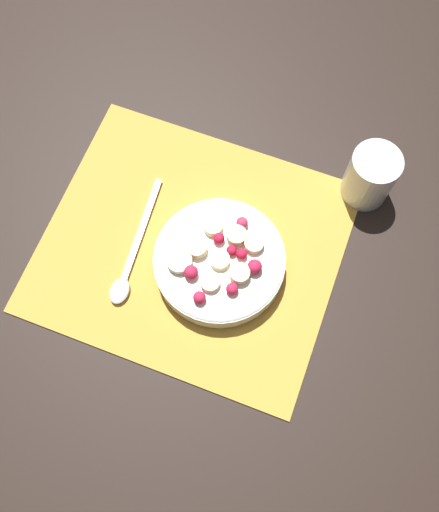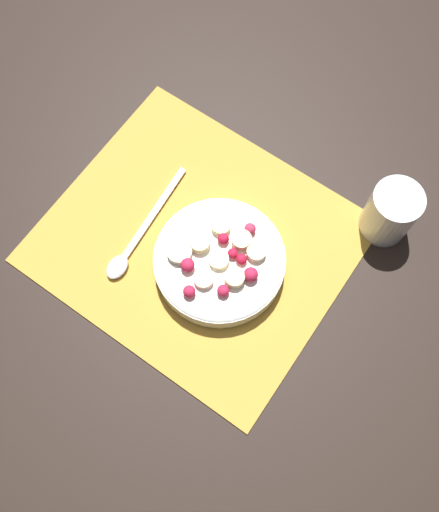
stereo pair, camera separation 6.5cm
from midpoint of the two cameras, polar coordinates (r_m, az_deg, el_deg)
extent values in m
plane|color=black|center=(0.83, -5.05, 0.59)|extent=(3.00, 3.00, 0.00)
cube|color=gold|center=(0.83, -5.07, 0.67)|extent=(0.42, 0.36, 0.01)
cylinder|color=silver|center=(0.80, -2.32, -0.87)|extent=(0.18, 0.18, 0.03)
torus|color=silver|center=(0.79, -2.36, -0.60)|extent=(0.18, 0.18, 0.01)
cylinder|color=white|center=(0.78, -2.37, -0.49)|extent=(0.17, 0.17, 0.00)
cylinder|color=beige|center=(0.79, -2.97, 2.66)|extent=(0.04, 0.04, 0.01)
cylinder|color=beige|center=(0.78, -0.64, 1.78)|extent=(0.04, 0.04, 0.01)
cylinder|color=#F4EAB7|center=(0.77, -2.36, -0.68)|extent=(0.04, 0.04, 0.01)
cylinder|color=#F4EAB7|center=(0.78, -6.61, -0.72)|extent=(0.04, 0.04, 0.01)
cylinder|color=#F4EAB7|center=(0.77, -3.37, -2.92)|extent=(0.03, 0.03, 0.01)
cylinder|color=beige|center=(0.78, 1.10, 0.95)|extent=(0.04, 0.04, 0.01)
cylinder|color=beige|center=(0.77, -0.39, -2.05)|extent=(0.04, 0.04, 0.01)
cylinder|color=beige|center=(0.78, -4.65, 0.56)|extent=(0.04, 0.04, 0.01)
sphere|color=#D12347|center=(0.76, -4.49, -4.44)|extent=(0.02, 0.02, 0.02)
sphere|color=#D12347|center=(0.77, 1.12, -1.36)|extent=(0.02, 0.02, 0.02)
sphere|color=red|center=(0.78, -0.10, 0.06)|extent=(0.02, 0.02, 0.02)
sphere|color=#D12347|center=(0.76, -1.18, -3.59)|extent=(0.02, 0.02, 0.02)
sphere|color=red|center=(0.78, -1.07, 0.52)|extent=(0.01, 0.01, 0.01)
sphere|color=#D12347|center=(0.77, -5.29, -1.90)|extent=(0.02, 0.02, 0.02)
sphere|color=red|center=(0.78, -2.44, 1.50)|extent=(0.02, 0.02, 0.02)
sphere|color=#DB3356|center=(0.79, -0.07, 3.09)|extent=(0.02, 0.02, 0.02)
cube|color=silver|center=(0.84, -9.95, 2.50)|extent=(0.02, 0.16, 0.00)
ellipsoid|color=silver|center=(0.81, -12.24, -3.70)|extent=(0.03, 0.04, 0.01)
cylinder|color=white|center=(0.84, 12.71, 7.54)|extent=(0.07, 0.07, 0.09)
camera|label=1|loc=(0.03, -92.43, -6.65)|focal=40.00mm
camera|label=2|loc=(0.03, 87.57, 6.65)|focal=40.00mm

